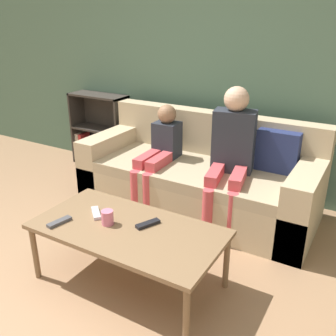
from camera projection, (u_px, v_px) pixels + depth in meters
ground_plane at (48, 332)px, 2.20m from camera, size 22.00×22.00×0.00m
wall_back at (222, 62)px, 3.66m from camera, size 12.00×0.06×2.60m
couch at (199, 179)px, 3.51m from camera, size 2.16×0.89×0.87m
bookshelf at (101, 138)px, 4.60m from camera, size 0.72×0.28×0.87m
coffee_table at (128, 232)px, 2.46m from camera, size 1.26×0.65×0.43m
person_adult at (232, 148)px, 3.14m from camera, size 0.43×0.67×1.19m
person_child at (159, 151)px, 3.47m from camera, size 0.25×0.62×0.96m
cup_near at (107, 217)px, 2.47m from camera, size 0.08×0.08×0.10m
tv_remote_0 at (148, 224)px, 2.47m from camera, size 0.11×0.17×0.02m
tv_remote_1 at (59, 222)px, 2.49m from camera, size 0.08×0.18×0.02m
tv_remote_2 at (96, 213)px, 2.61m from camera, size 0.16×0.15×0.02m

